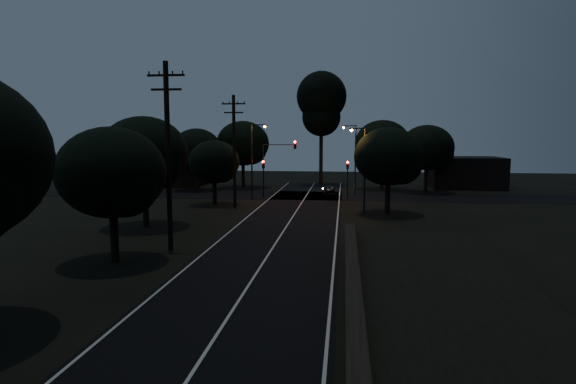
# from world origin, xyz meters

# --- Properties ---
(ground) EXTENTS (160.00, 160.00, 0.00)m
(ground) POSITION_xyz_m (0.00, 0.00, 0.00)
(ground) COLOR black
(road_surface) EXTENTS (60.00, 70.00, 0.03)m
(road_surface) POSITION_xyz_m (0.00, 31.12, 0.01)
(road_surface) COLOR black
(road_surface) RESTS_ON ground
(retaining_wall) EXTENTS (6.93, 26.00, 1.60)m
(retaining_wall) POSITION_xyz_m (7.74, 3.00, 0.62)
(retaining_wall) COLOR black
(retaining_wall) RESTS_ON ground
(utility_pole_mid) EXTENTS (2.20, 0.30, 11.00)m
(utility_pole_mid) POSITION_xyz_m (-6.00, 15.00, 5.74)
(utility_pole_mid) COLOR black
(utility_pole_mid) RESTS_ON ground
(utility_pole_far) EXTENTS (2.20, 0.30, 10.50)m
(utility_pole_far) POSITION_xyz_m (-6.00, 32.00, 5.48)
(utility_pole_far) COLOR black
(utility_pole_far) RESTS_ON ground
(tree_left_b) EXTENTS (5.70, 5.70, 7.25)m
(tree_left_b) POSITION_xyz_m (-7.80, 11.88, 4.70)
(tree_left_b) COLOR black
(tree_left_b) RESTS_ON ground
(tree_left_c) EXTENTS (6.49, 6.49, 8.20)m
(tree_left_c) POSITION_xyz_m (-10.27, 21.87, 5.30)
(tree_left_c) COLOR black
(tree_left_c) RESTS_ON ground
(tree_left_d) EXTENTS (5.00, 5.00, 6.34)m
(tree_left_d) POSITION_xyz_m (-8.32, 33.90, 4.10)
(tree_left_d) COLOR black
(tree_left_d) RESTS_ON ground
(tree_far_nw) EXTENTS (6.88, 6.88, 8.71)m
(tree_far_nw) POSITION_xyz_m (-8.76, 49.86, 5.64)
(tree_far_nw) COLOR black
(tree_far_nw) RESTS_ON ground
(tree_far_w) EXTENTS (6.03, 6.03, 7.69)m
(tree_far_w) POSITION_xyz_m (-13.79, 45.88, 5.00)
(tree_far_w) COLOR black
(tree_far_w) RESTS_ON ground
(tree_far_ne) EXTENTS (6.93, 6.93, 8.76)m
(tree_far_ne) POSITION_xyz_m (9.25, 49.86, 5.67)
(tree_far_ne) COLOR black
(tree_far_ne) RESTS_ON ground
(tree_far_e) EXTENTS (6.36, 6.36, 8.07)m
(tree_far_e) POSITION_xyz_m (14.22, 46.87, 5.23)
(tree_far_e) COLOR black
(tree_far_e) RESTS_ON ground
(tree_right_a) EXTENTS (5.90, 5.90, 7.51)m
(tree_right_a) POSITION_xyz_m (8.21, 29.88, 4.87)
(tree_right_a) COLOR black
(tree_right_a) RESTS_ON ground
(tall_pine) EXTENTS (6.86, 6.86, 15.58)m
(tall_pine) POSITION_xyz_m (1.00, 55.00, 11.24)
(tall_pine) COLOR black
(tall_pine) RESTS_ON ground
(building_left) EXTENTS (10.00, 8.00, 4.40)m
(building_left) POSITION_xyz_m (-20.00, 52.00, 2.20)
(building_left) COLOR black
(building_left) RESTS_ON ground
(building_right) EXTENTS (9.00, 7.00, 4.00)m
(building_right) POSITION_xyz_m (20.00, 53.00, 2.00)
(building_right) COLOR black
(building_right) RESTS_ON ground
(signal_left) EXTENTS (0.28, 0.35, 4.10)m
(signal_left) POSITION_xyz_m (-4.60, 39.99, 2.84)
(signal_left) COLOR black
(signal_left) RESTS_ON ground
(signal_right) EXTENTS (0.28, 0.35, 4.10)m
(signal_right) POSITION_xyz_m (4.60, 39.99, 2.84)
(signal_right) COLOR black
(signal_right) RESTS_ON ground
(signal_mast) EXTENTS (3.70, 0.35, 6.25)m
(signal_mast) POSITION_xyz_m (-2.91, 39.99, 4.34)
(signal_mast) COLOR black
(signal_mast) RESTS_ON ground
(streetlight_a) EXTENTS (1.66, 0.26, 8.00)m
(streetlight_a) POSITION_xyz_m (-5.31, 38.00, 4.64)
(streetlight_a) COLOR black
(streetlight_a) RESTS_ON ground
(streetlight_b) EXTENTS (1.66, 0.26, 8.00)m
(streetlight_b) POSITION_xyz_m (5.31, 44.00, 4.64)
(streetlight_b) COLOR black
(streetlight_b) RESTS_ON ground
(streetlight_c) EXTENTS (1.46, 0.26, 7.50)m
(streetlight_c) POSITION_xyz_m (5.83, 30.00, 4.35)
(streetlight_c) COLOR black
(streetlight_c) RESTS_ON ground
(car) EXTENTS (1.81, 3.79, 1.25)m
(car) POSITION_xyz_m (2.59, 41.96, 0.63)
(car) COLOR black
(car) RESTS_ON ground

